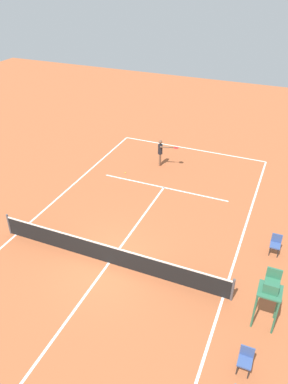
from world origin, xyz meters
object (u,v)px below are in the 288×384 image
at_px(player_serving, 161,151).
at_px(tennis_ball, 125,173).
at_px(courtside_chair_mid, 276,244).
at_px(umpire_chair, 270,290).
at_px(courtside_chair_near, 246,359).

distance_m(player_serving, tennis_ball, 2.62).
bearing_deg(player_serving, courtside_chair_mid, 37.30).
relative_size(umpire_chair, courtside_chair_near, 2.54).
bearing_deg(courtside_chair_near, player_serving, -58.40).
bearing_deg(player_serving, courtside_chair_near, 16.42).
bearing_deg(tennis_ball, courtside_chair_mid, 156.53).
bearing_deg(player_serving, tennis_ball, -56.63).
xyz_separation_m(player_serving, courtside_chair_mid, (-7.55, 5.80, -0.49)).
distance_m(player_serving, courtside_chair_mid, 9.54).
distance_m(tennis_ball, courtside_chair_mid, 10.00).
height_order(player_serving, courtside_chair_mid, player_serving).
height_order(umpire_chair, courtside_chair_mid, umpire_chair).
xyz_separation_m(tennis_ball, courtside_chair_near, (-8.93, 10.08, 0.50)).
bearing_deg(umpire_chair, courtside_chair_near, 81.90).
bearing_deg(player_serving, umpire_chair, 22.76).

